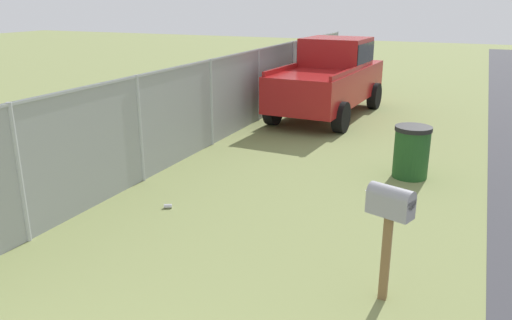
# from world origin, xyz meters

# --- Properties ---
(mailbox) EXTENTS (0.34, 0.51, 1.30)m
(mailbox) POSITION_xyz_m (4.12, -1.42, 1.03)
(mailbox) COLOR brown
(mailbox) RESTS_ON ground
(pickup_truck) EXTENTS (4.90, 2.29, 2.09)m
(pickup_truck) POSITION_xyz_m (12.78, 1.66, 1.10)
(pickup_truck) COLOR maroon
(pickup_truck) RESTS_ON ground
(trash_bin) EXTENTS (0.65, 0.65, 0.95)m
(trash_bin) POSITION_xyz_m (8.31, -1.14, 0.48)
(trash_bin) COLOR #1E4C1E
(trash_bin) RESTS_ON ground
(fence_section) EXTENTS (18.23, 0.07, 1.89)m
(fence_section) POSITION_xyz_m (10.09, 3.20, 1.02)
(fence_section) COLOR #9EA3A8
(fence_section) RESTS_ON ground
(litter_wrapper_midfield_b) EXTENTS (0.12, 0.14, 0.01)m
(litter_wrapper_midfield_b) POSITION_xyz_m (7.31, -0.62, 0.00)
(litter_wrapper_midfield_b) COLOR silver
(litter_wrapper_midfield_b) RESTS_ON ground
(litter_can_midfield_a) EXTENTS (0.12, 0.14, 0.07)m
(litter_can_midfield_a) POSITION_xyz_m (5.29, 2.10, 0.03)
(litter_can_midfield_a) COLOR silver
(litter_can_midfield_a) RESTS_ON ground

